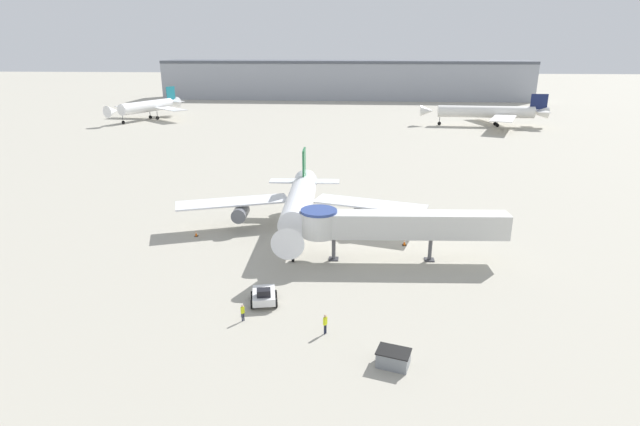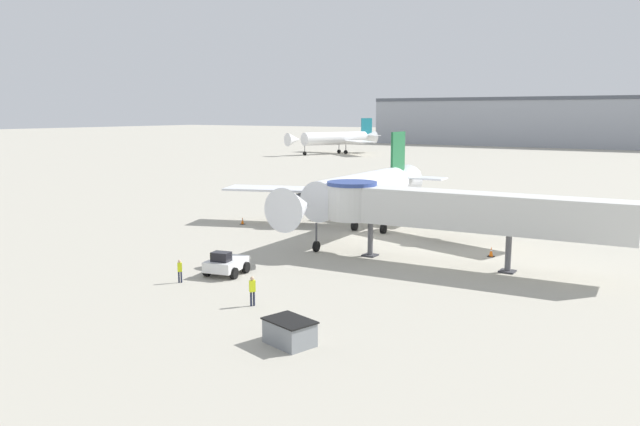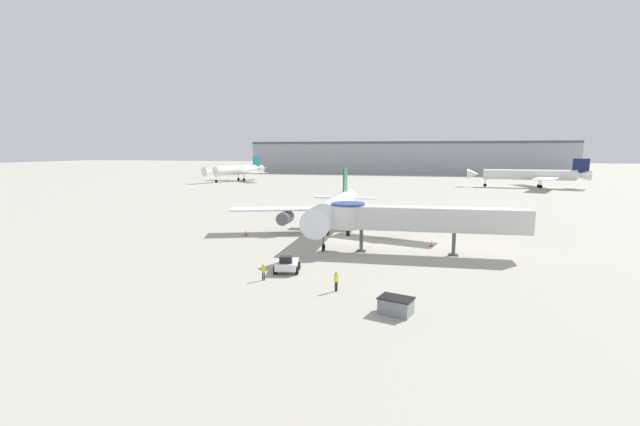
{
  "view_description": "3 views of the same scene",
  "coord_description": "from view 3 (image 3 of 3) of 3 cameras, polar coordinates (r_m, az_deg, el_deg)",
  "views": [
    {
      "loc": [
        7.22,
        -60.03,
        23.45
      ],
      "look_at": [
        2.84,
        -4.42,
        4.65
      ],
      "focal_mm": 28.0,
      "sensor_mm": 36.0,
      "label": 1
    },
    {
      "loc": [
        27.44,
        -51.69,
        11.58
      ],
      "look_at": [
        -1.08,
        -5.85,
        2.87
      ],
      "focal_mm": 35.0,
      "sensor_mm": 36.0,
      "label": 2
    },
    {
      "loc": [
        12.19,
        -58.79,
        12.44
      ],
      "look_at": [
        -2.07,
        -1.48,
        3.74
      ],
      "focal_mm": 24.0,
      "sensor_mm": 36.0,
      "label": 3
    }
  ],
  "objects": [
    {
      "name": "background_jet_navy_tail",
      "position": [
        158.99,
        26.4,
        4.58
      ],
      "size": [
        37.64,
        35.55,
        9.77
      ],
      "rotation": [
        0.0,
        0.0,
        -1.61
      ],
      "color": "white",
      "rests_on": "ground_plane"
    },
    {
      "name": "pushback_tug_white",
      "position": [
        44.44,
        -4.43,
        -6.82
      ],
      "size": [
        2.97,
        3.6,
        1.81
      ],
      "rotation": [
        0.0,
        0.0,
        0.19
      ],
      "color": "silver",
      "rests_on": "ground_plane"
    },
    {
      "name": "ground_crew_marshaller",
      "position": [
        38.33,
        2.17,
        -8.9
      ],
      "size": [
        0.36,
        0.41,
        1.84
      ],
      "rotation": [
        0.0,
        0.0,
        4.16
      ],
      "color": "#1E2338",
      "rests_on": "ground_plane"
    },
    {
      "name": "traffic_cone_starboard_wing",
      "position": [
        57.73,
        14.63,
        -3.94
      ],
      "size": [
        0.5,
        0.5,
        0.83
      ],
      "color": "black",
      "rests_on": "ground_plane"
    },
    {
      "name": "terminal_building",
      "position": [
        234.13,
        11.12,
        7.26
      ],
      "size": [
        164.53,
        20.22,
        16.96
      ],
      "color": "#999EA8",
      "rests_on": "ground_plane"
    },
    {
      "name": "jet_bridge",
      "position": [
        52.53,
        12.53,
        -0.7
      ],
      "size": [
        23.26,
        4.58,
        6.02
      ],
      "rotation": [
        0.0,
        0.0,
        0.06
      ],
      "color": "silver",
      "rests_on": "ground_plane"
    },
    {
      "name": "traffic_cone_port_wing",
      "position": [
        64.05,
        -9.92,
        -2.61
      ],
      "size": [
        0.46,
        0.46,
        0.76
      ],
      "color": "black",
      "rests_on": "ground_plane"
    },
    {
      "name": "ground_crew_wing_walker",
      "position": [
        41.83,
        -7.57,
        -7.66
      ],
      "size": [
        0.35,
        0.35,
        1.62
      ],
      "rotation": [
        0.0,
        0.0,
        0.77
      ],
      "color": "#1E2338",
      "rests_on": "ground_plane"
    },
    {
      "name": "ground_plane",
      "position": [
        61.31,
        2.22,
        -3.33
      ],
      "size": [
        800.0,
        800.0,
        0.0
      ],
      "primitive_type": "plane",
      "color": "#A8A393"
    },
    {
      "name": "background_jet_teal_tail",
      "position": [
        176.76,
        -10.96,
        5.63
      ],
      "size": [
        27.73,
        29.29,
        10.02
      ],
      "rotation": [
        0.0,
        0.0,
        -0.4
      ],
      "color": "white",
      "rests_on": "ground_plane"
    },
    {
      "name": "main_airplane",
      "position": [
        61.21,
        2.16,
        0.5
      ],
      "size": [
        33.53,
        25.09,
        9.6
      ],
      "rotation": [
        0.0,
        0.0,
        0.03
      ],
      "color": "silver",
      "rests_on": "ground_plane"
    },
    {
      "name": "service_container_gray",
      "position": [
        33.96,
        10.09,
        -12.06
      ],
      "size": [
        2.94,
        2.43,
        1.3
      ],
      "rotation": [
        0.0,
        0.0,
        -0.29
      ],
      "color": "gray",
      "rests_on": "ground_plane"
    }
  ]
}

